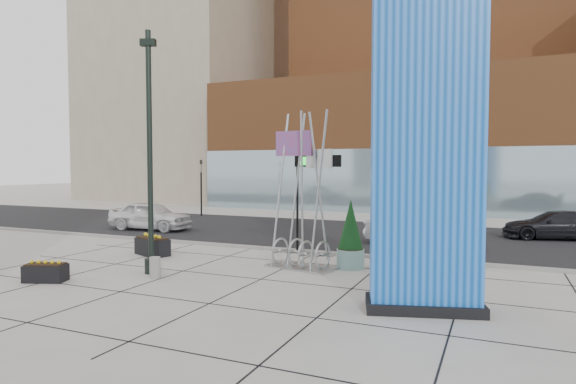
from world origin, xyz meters
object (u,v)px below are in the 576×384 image
at_px(concrete_bollard, 155,268).
at_px(car_silver_mid, 416,230).
at_px(public_art_sculpture, 302,227).
at_px(car_white_west, 150,216).
at_px(blue_pylon, 426,127).
at_px(lamp_post, 150,175).
at_px(overhead_street_sign, 313,169).

relative_size(concrete_bollard, car_silver_mid, 0.15).
bearing_deg(public_art_sculpture, car_white_west, 164.59).
distance_m(blue_pylon, public_art_sculpture, 6.62).
xyz_separation_m(lamp_post, concrete_bollard, (0.56, -0.50, -2.97)).
relative_size(concrete_bollard, overhead_street_sign, 0.17).
distance_m(overhead_street_sign, car_silver_mid, 5.83).
distance_m(lamp_post, car_white_west, 11.82).
xyz_separation_m(public_art_sculpture, car_white_west, (-11.72, 6.04, -0.63)).
bearing_deg(car_white_west, lamp_post, -143.05).
xyz_separation_m(blue_pylon, concrete_bollard, (-8.46, 0.13, -4.24)).
bearing_deg(car_silver_mid, blue_pylon, -160.50).
bearing_deg(blue_pylon, lamp_post, 159.85).
relative_size(lamp_post, car_silver_mid, 1.78).
distance_m(public_art_sculpture, car_white_west, 13.20).
bearing_deg(lamp_post, car_silver_mid, 51.48).
bearing_deg(car_silver_mid, public_art_sculpture, 164.48).
xyz_separation_m(blue_pylon, car_silver_mid, (-1.70, 9.83, -3.83)).
relative_size(lamp_post, car_white_west, 1.68).
bearing_deg(lamp_post, car_white_west, 129.83).
xyz_separation_m(blue_pylon, lamp_post, (-9.02, 0.63, -1.27)).
height_order(public_art_sculpture, concrete_bollard, public_art_sculpture).
bearing_deg(lamp_post, blue_pylon, -4.02).
height_order(blue_pylon, lamp_post, blue_pylon).
xyz_separation_m(lamp_post, public_art_sculpture, (4.32, 2.83, -1.86)).
height_order(blue_pylon, public_art_sculpture, blue_pylon).
bearing_deg(overhead_street_sign, blue_pylon, -57.12).
xyz_separation_m(concrete_bollard, overhead_street_sign, (3.18, 6.01, 3.16)).
relative_size(public_art_sculpture, overhead_street_sign, 1.36).
relative_size(public_art_sculpture, car_white_west, 1.15).
distance_m(concrete_bollard, overhead_street_sign, 7.50).
relative_size(lamp_post, overhead_street_sign, 1.99).
distance_m(lamp_post, concrete_bollard, 3.06).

